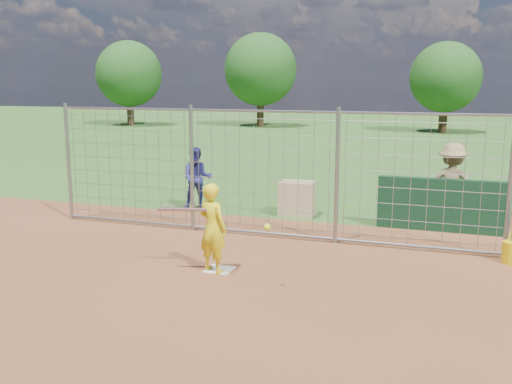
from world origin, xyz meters
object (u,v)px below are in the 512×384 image
(batter, at_px, (213,228))
(equipment_bin, at_px, (297,199))
(bucket_with_bats, at_px, (512,249))
(bystander_a, at_px, (197,179))
(bystander_c, at_px, (452,185))

(batter, relative_size, equipment_bin, 1.85)
(bucket_with_bats, bearing_deg, batter, -156.12)
(bystander_a, bearing_deg, bystander_c, -18.68)
(batter, height_order, bystander_a, bystander_a)
(batter, distance_m, bystander_c, 5.78)
(batter, xyz_separation_m, bystander_c, (3.63, 4.49, 0.15))
(batter, distance_m, bystander_a, 4.69)
(bucket_with_bats, bearing_deg, equipment_bin, 152.92)
(bystander_a, distance_m, bystander_c, 5.82)
(equipment_bin, bearing_deg, bystander_a, -178.56)
(bystander_a, relative_size, equipment_bin, 1.89)
(equipment_bin, height_order, bucket_with_bats, bucket_with_bats)
(batter, distance_m, bucket_with_bats, 5.12)
(bystander_a, distance_m, bucket_with_bats, 7.17)
(bystander_c, bearing_deg, batter, 55.98)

